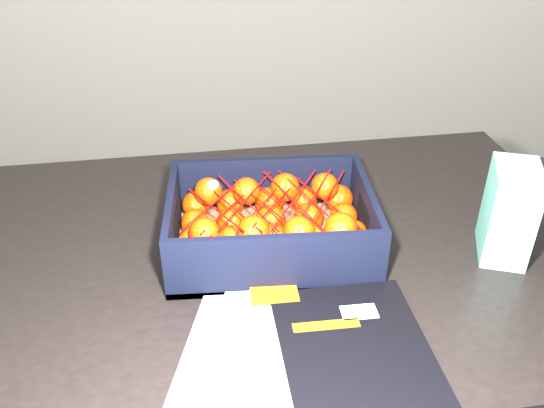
{
  "coord_description": "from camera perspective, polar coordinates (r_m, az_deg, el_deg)",
  "views": [
    {
      "loc": [
        -0.2,
        -0.78,
        1.37
      ],
      "look_at": [
        -0.14,
        0.04,
        0.86
      ],
      "focal_mm": 38.14,
      "sensor_mm": 36.0,
      "label": 1
    }
  ],
  "objects": [
    {
      "name": "retail_carton",
      "position": [
        1.07,
        22.34,
        -0.74
      ],
      "size": [
        0.11,
        0.13,
        0.17
      ],
      "primitive_type": "cube",
      "rotation": [
        0.0,
        0.0,
        -0.3
      ],
      "color": "white",
      "rests_on": "table"
    },
    {
      "name": "table",
      "position": [
        1.11,
        0.49,
        -8.26
      ],
      "size": [
        1.26,
        0.9,
        0.75
      ],
      "color": "black",
      "rests_on": "ground"
    },
    {
      "name": "produce_crate",
      "position": [
        1.03,
        -0.12,
        -2.6
      ],
      "size": [
        0.36,
        0.27,
        0.11
      ],
      "color": "olive",
      "rests_on": "table"
    },
    {
      "name": "magazine_stack",
      "position": [
        0.84,
        2.9,
        -14.89
      ],
      "size": [
        0.39,
        0.32,
        0.02
      ],
      "color": "silver",
      "rests_on": "table"
    },
    {
      "name": "clementine_heap",
      "position": [
        1.02,
        0.11,
        -1.91
      ],
      "size": [
        0.33,
        0.24,
        0.1
      ],
      "color": "#EA3404",
      "rests_on": "produce_crate"
    },
    {
      "name": "mesh_net",
      "position": [
        0.99,
        -0.54,
        -0.12
      ],
      "size": [
        0.29,
        0.24,
        0.09
      ],
      "color": "red",
      "rests_on": "clementine_heap"
    }
  ]
}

